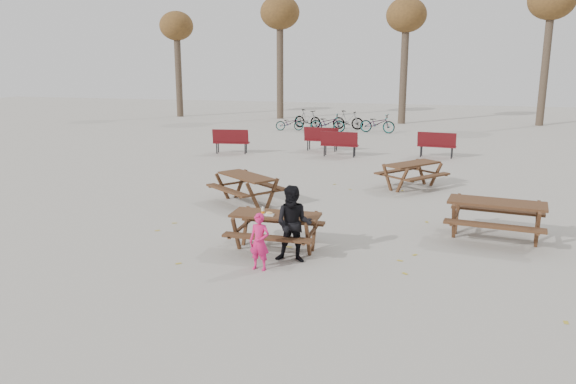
% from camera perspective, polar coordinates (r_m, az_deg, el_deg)
% --- Properties ---
extents(ground, '(80.00, 80.00, 0.00)m').
position_cam_1_polar(ground, '(11.66, -1.26, -5.89)').
color(ground, gray).
rests_on(ground, ground).
extents(main_picnic_table, '(1.80, 1.45, 0.78)m').
position_cam_1_polar(main_picnic_table, '(11.48, -1.27, -3.12)').
color(main_picnic_table, '#341F13').
rests_on(main_picnic_table, ground).
extents(food_tray, '(0.18, 0.11, 0.03)m').
position_cam_1_polar(food_tray, '(11.29, -1.91, -2.33)').
color(food_tray, white).
rests_on(food_tray, main_picnic_table).
extents(bread_roll, '(0.14, 0.06, 0.05)m').
position_cam_1_polar(bread_roll, '(11.27, -1.91, -2.13)').
color(bread_roll, tan).
rests_on(bread_roll, food_tray).
extents(soda_bottle, '(0.07, 0.07, 0.17)m').
position_cam_1_polar(soda_bottle, '(11.34, -2.57, -1.98)').
color(soda_bottle, silver).
rests_on(soda_bottle, main_picnic_table).
extents(child, '(0.42, 0.30, 1.08)m').
position_cam_1_polar(child, '(10.45, -2.92, -5.08)').
color(child, '#D41A61').
rests_on(child, ground).
extents(adult, '(0.78, 0.63, 1.51)m').
position_cam_1_polar(adult, '(10.78, 0.57, -3.29)').
color(adult, black).
rests_on(adult, ground).
extents(picnic_table_east, '(2.21, 1.88, 0.86)m').
position_cam_1_polar(picnic_table_east, '(12.95, 20.32, -2.77)').
color(picnic_table_east, '#341F13').
rests_on(picnic_table_east, ground).
extents(picnic_table_north, '(2.34, 2.27, 0.78)m').
position_cam_1_polar(picnic_table_north, '(15.28, -4.23, 0.27)').
color(picnic_table_north, '#341F13').
rests_on(picnic_table_north, ground).
extents(picnic_table_far, '(2.27, 2.32, 0.78)m').
position_cam_1_polar(picnic_table_far, '(17.49, 12.47, 1.64)').
color(picnic_table_far, '#341F13').
rests_on(picnic_table_far, ground).
extents(park_bench_row, '(9.90, 2.28, 1.03)m').
position_cam_1_polar(park_bench_row, '(23.28, 4.43, 5.09)').
color(park_bench_row, '#5E1217').
rests_on(park_bench_row, ground).
extents(bicycle_row, '(6.60, 2.40, 1.05)m').
position_cam_1_polar(bicycle_row, '(31.12, 4.81, 7.13)').
color(bicycle_row, black).
rests_on(bicycle_row, ground).
extents(tree_row, '(32.17, 3.52, 8.26)m').
position_cam_1_polar(tree_row, '(35.87, 11.81, 16.83)').
color(tree_row, '#382B21').
rests_on(tree_row, ground).
extents(fallen_leaves, '(11.00, 11.00, 0.01)m').
position_cam_1_polar(fallen_leaves, '(13.87, 3.58, -2.75)').
color(fallen_leaves, '#AE9829').
rests_on(fallen_leaves, ground).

